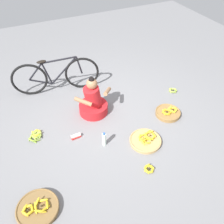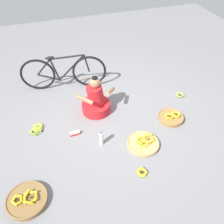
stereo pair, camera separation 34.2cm
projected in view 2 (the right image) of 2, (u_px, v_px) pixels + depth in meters
name	position (u px, v px, depth m)	size (l,w,h in m)	color
ground_plane	(108.00, 119.00, 4.31)	(10.00, 10.00, 0.00)	slate
vendor_woman_front	(96.00, 101.00, 4.32)	(0.75, 0.53, 0.76)	red
bicycle_leaning	(64.00, 72.00, 4.80)	(1.68, 0.38, 0.73)	black
banana_basket_back_center	(171.00, 117.00, 4.28)	(0.46, 0.46, 0.15)	olive
banana_basket_front_left	(27.00, 200.00, 3.11)	(0.54, 0.54, 0.15)	brown
banana_basket_mid_right	(143.00, 143.00, 3.84)	(0.52, 0.52, 0.13)	tan
loose_bananas_near_bicycle	(180.00, 95.00, 4.80)	(0.19, 0.19, 0.08)	#9EB747
loose_bananas_front_right	(37.00, 129.00, 4.10)	(0.26, 0.30, 0.09)	yellow
loose_bananas_front_center	(142.00, 172.00, 3.45)	(0.18, 0.18, 0.08)	gold
water_bottle	(101.00, 139.00, 3.80)	(0.07, 0.07, 0.27)	silver
packet_carton_stack	(75.00, 133.00, 4.01)	(0.16, 0.07, 0.06)	red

